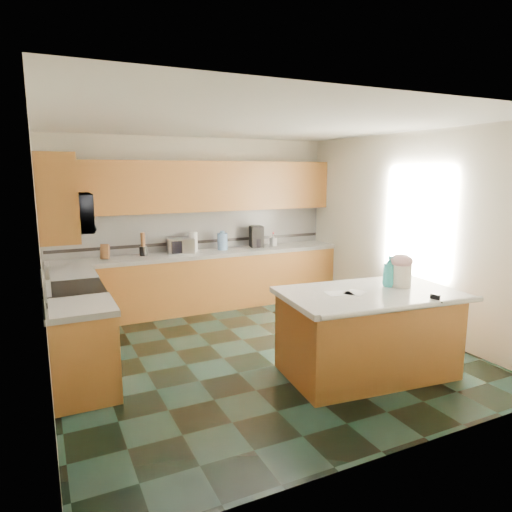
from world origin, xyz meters
TOP-DOWN VIEW (x-y plane):
  - floor at (0.00, 0.00)m, footprint 4.60×4.60m
  - ceiling at (0.00, 0.00)m, footprint 4.60×4.60m
  - wall_back at (0.00, 2.32)m, footprint 4.60×0.04m
  - wall_front at (0.00, -2.32)m, footprint 4.60×0.04m
  - wall_left at (-2.32, 0.00)m, footprint 0.04×4.60m
  - wall_right at (2.32, 0.00)m, footprint 0.04×4.60m
  - back_base_cab at (0.00, 2.00)m, footprint 4.60×0.60m
  - back_countertop at (0.00, 2.00)m, footprint 4.60×0.64m
  - back_upper_cab at (0.00, 2.13)m, footprint 4.60×0.33m
  - back_backsplash at (0.00, 2.29)m, footprint 4.60×0.02m
  - back_accent_band at (0.00, 2.28)m, footprint 4.60×0.01m
  - left_base_cab_rear at (-2.00, 1.29)m, footprint 0.60×0.82m
  - left_counter_rear at (-2.00, 1.29)m, footprint 0.64×0.82m
  - left_base_cab_front at (-2.00, -0.24)m, footprint 0.60×0.72m
  - left_counter_front at (-2.00, -0.24)m, footprint 0.64×0.72m
  - left_backsplash at (-2.29, 0.55)m, footprint 0.02×2.30m
  - left_accent_band at (-2.28, 0.55)m, footprint 0.01×2.30m
  - left_upper_cab_rear at (-2.13, 1.42)m, footprint 0.33×1.09m
  - left_upper_cab_front at (-2.13, -0.24)m, footprint 0.33×0.72m
  - range_body at (-2.00, 0.50)m, footprint 0.60×0.76m
  - range_oven_door at (-1.71, 0.50)m, footprint 0.02×0.68m
  - range_cooktop at (-2.00, 0.50)m, footprint 0.62×0.78m
  - range_handle at (-1.68, 0.50)m, footprint 0.02×0.66m
  - range_backguard at (-2.26, 0.50)m, footprint 0.06×0.76m
  - microwave at (-2.00, 0.50)m, footprint 0.50×0.73m
  - island_base at (0.81, -1.05)m, footprint 1.83×1.17m
  - island_top at (0.81, -1.05)m, footprint 1.94×1.28m
  - island_bullnose at (0.81, -1.59)m, footprint 1.84×0.25m
  - treat_jar at (1.26, -1.02)m, footprint 0.24×0.24m
  - treat_jar_lid at (1.26, -1.02)m, footprint 0.25×0.25m
  - treat_jar_knob at (1.26, -1.02)m, footprint 0.08×0.03m
  - treat_jar_knob_end_l at (1.22, -1.02)m, footprint 0.04×0.04m
  - treat_jar_knob_end_r at (1.31, -1.02)m, footprint 0.04×0.04m
  - soap_bottle_island at (1.13, -0.97)m, footprint 0.14×0.14m
  - paper_sheet_a at (0.64, -1.03)m, footprint 0.31×0.29m
  - paper_sheet_b at (0.47, -0.98)m, footprint 0.30×0.25m
  - clamp_body at (1.20, -1.57)m, footprint 0.05×0.10m
  - clamp_handle at (1.20, -1.63)m, footprint 0.02×0.07m
  - knife_block at (-1.46, 2.05)m, footprint 0.16×0.19m
  - utensil_crock at (-0.90, 2.08)m, footprint 0.11×0.11m
  - utensil_bundle at (-0.90, 2.08)m, footprint 0.07×0.07m
  - toaster_oven at (-0.33, 2.05)m, footprint 0.44×0.33m
  - toaster_oven_door at (-0.33, 1.92)m, footprint 0.36×0.01m
  - paper_towel at (-0.11, 2.10)m, footprint 0.14×0.14m
  - paper_towel_base at (-0.11, 2.10)m, footprint 0.21×0.21m
  - water_jug at (0.37, 2.06)m, footprint 0.16×0.16m
  - water_jug_neck at (0.37, 2.06)m, footprint 0.08×0.08m
  - coffee_maker at (0.99, 2.08)m, footprint 0.25×0.27m
  - coffee_carafe at (0.99, 2.03)m, footprint 0.15×0.15m
  - soap_bottle_back at (1.29, 2.05)m, footprint 0.11×0.11m
  - soap_back_cap at (1.29, 2.05)m, footprint 0.02×0.02m
  - window_light_proxy at (2.29, -0.20)m, footprint 0.02×1.40m

SIDE VIEW (x-z plane):
  - floor at x=0.00m, z-range 0.00..0.00m
  - range_oven_door at x=-1.71m, z-range 0.12..0.68m
  - back_base_cab at x=0.00m, z-range 0.00..0.86m
  - left_base_cab_rear at x=-2.00m, z-range 0.00..0.86m
  - left_base_cab_front at x=-2.00m, z-range 0.00..0.86m
  - island_base at x=0.81m, z-range 0.00..0.86m
  - range_body at x=-2.00m, z-range 0.00..0.88m
  - range_handle at x=-1.68m, z-range 0.77..0.79m
  - back_countertop at x=0.00m, z-range 0.86..0.92m
  - left_counter_rear at x=-2.00m, z-range 0.86..0.92m
  - left_counter_front at x=-2.00m, z-range 0.86..0.92m
  - island_top at x=0.81m, z-range 0.86..0.92m
  - island_bullnose at x=0.81m, z-range 0.86..0.92m
  - range_cooktop at x=-2.00m, z-range 0.88..0.92m
  - clamp_handle at x=1.20m, z-range 0.90..0.92m
  - paper_sheet_a at x=0.64m, z-range 0.92..0.92m
  - paper_sheet_b at x=0.47m, z-range 0.92..0.92m
  - paper_towel_base at x=-0.11m, z-range 0.92..0.93m
  - clamp_body at x=1.20m, z-range 0.89..0.97m
  - utensil_crock at x=-0.90m, z-range 0.92..1.06m
  - coffee_carafe at x=0.99m, z-range 0.92..1.07m
  - range_backguard at x=-2.26m, z-range 0.93..1.11m
  - soap_bottle_back at x=1.29m, z-range 0.92..1.13m
  - knife_block at x=-1.46m, z-range 0.91..1.14m
  - toaster_oven at x=-0.33m, z-range 0.92..1.15m
  - toaster_oven_door at x=-0.33m, z-range 0.94..1.13m
  - back_accent_band at x=0.00m, z-range 1.02..1.06m
  - left_accent_band at x=-2.28m, z-range 1.02..1.06m
  - treat_jar at x=1.26m, z-range 0.92..1.16m
  - water_jug at x=0.37m, z-range 0.92..1.19m
  - paper_towel at x=-0.11m, z-range 0.92..1.23m
  - soap_bottle_island at x=1.13m, z-range 0.92..1.26m
  - coffee_maker at x=0.99m, z-range 0.92..1.27m
  - soap_back_cap at x=1.29m, z-range 1.13..1.16m
  - utensil_bundle at x=-0.90m, z-range 1.06..1.27m
  - treat_jar_lid at x=1.26m, z-range 1.12..1.28m
  - water_jug_neck at x=0.37m, z-range 1.19..1.23m
  - back_backsplash at x=0.00m, z-range 0.92..1.55m
  - left_backsplash at x=-2.29m, z-range 0.92..1.55m
  - treat_jar_knob at x=1.26m, z-range 1.24..1.27m
  - treat_jar_knob_end_l at x=1.22m, z-range 1.23..1.28m
  - treat_jar_knob_end_r at x=1.31m, z-range 1.23..1.28m
  - wall_back at x=0.00m, z-range 0.00..2.70m
  - wall_front at x=0.00m, z-range 0.00..2.70m
  - wall_left at x=-2.32m, z-range 0.00..2.70m
  - wall_right at x=2.32m, z-range 0.00..2.70m
  - window_light_proxy at x=2.29m, z-range 0.95..2.05m
  - microwave at x=-2.00m, z-range 1.53..1.94m
  - back_upper_cab at x=0.00m, z-range 1.55..2.33m
  - left_upper_cab_rear at x=-2.13m, z-range 1.55..2.33m
  - left_upper_cab_front at x=-2.13m, z-range 1.55..2.33m
  - ceiling at x=0.00m, z-range 2.70..2.70m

